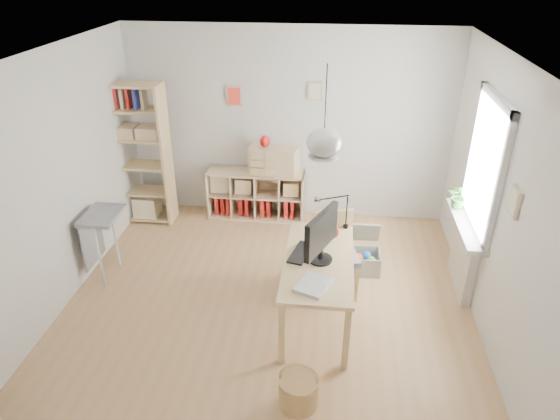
# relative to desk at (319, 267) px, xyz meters

# --- Properties ---
(ground) EXTENTS (4.50, 4.50, 0.00)m
(ground) POSITION_rel_desk_xyz_m (-0.55, 0.15, -0.66)
(ground) COLOR tan
(ground) RESTS_ON ground
(room_shell) EXTENTS (4.50, 4.50, 4.50)m
(room_shell) POSITION_rel_desk_xyz_m (-0.00, 0.00, 1.34)
(room_shell) COLOR white
(room_shell) RESTS_ON ground
(window_unit) EXTENTS (0.07, 1.16, 1.46)m
(window_unit) POSITION_rel_desk_xyz_m (1.68, 0.75, 0.89)
(window_unit) COLOR white
(window_unit) RESTS_ON ground
(radiator) EXTENTS (0.10, 0.80, 0.80)m
(radiator) POSITION_rel_desk_xyz_m (1.64, 0.75, -0.26)
(radiator) COLOR white
(radiator) RESTS_ON ground
(windowsill) EXTENTS (0.22, 1.20, 0.06)m
(windowsill) POSITION_rel_desk_xyz_m (1.59, 0.75, 0.17)
(windowsill) COLOR silver
(windowsill) RESTS_ON radiator
(desk) EXTENTS (0.70, 1.50, 0.75)m
(desk) POSITION_rel_desk_xyz_m (0.00, 0.00, 0.00)
(desk) COLOR #DFBC80
(desk) RESTS_ON ground
(cube_shelf) EXTENTS (1.40, 0.38, 0.72)m
(cube_shelf) POSITION_rel_desk_xyz_m (-1.02, 2.23, -0.36)
(cube_shelf) COLOR #D9B78E
(cube_shelf) RESTS_ON ground
(tall_bookshelf) EXTENTS (0.80, 0.38, 2.00)m
(tall_bookshelf) POSITION_rel_desk_xyz_m (-2.59, 1.95, 0.43)
(tall_bookshelf) COLOR #DFBC80
(tall_bookshelf) RESTS_ON ground
(side_table) EXTENTS (0.40, 0.55, 0.85)m
(side_table) POSITION_rel_desk_xyz_m (-2.59, 0.50, 0.01)
(side_table) COLOR gray
(side_table) RESTS_ON ground
(chair) EXTENTS (0.57, 0.57, 0.96)m
(chair) POSITION_rel_desk_xyz_m (0.16, 0.53, -0.11)
(chair) COLOR gray
(chair) RESTS_ON ground
(wicker_basket) EXTENTS (0.35, 0.34, 0.48)m
(wicker_basket) POSITION_rel_desk_xyz_m (-0.10, -1.18, -0.50)
(wicker_basket) COLOR #AB824D
(wicker_basket) RESTS_ON ground
(storage_chest) EXTENTS (0.50, 0.56, 0.52)m
(storage_chest) POSITION_rel_desk_xyz_m (0.48, 1.00, -0.49)
(storage_chest) COLOR silver
(storage_chest) RESTS_ON ground
(monitor) EXTENTS (0.30, 0.59, 0.54)m
(monitor) POSITION_rel_desk_xyz_m (0.01, -0.02, 0.40)
(monitor) COLOR black
(monitor) RESTS_ON desk
(keyboard) EXTENTS (0.26, 0.46, 0.02)m
(keyboard) POSITION_rel_desk_xyz_m (-0.19, 0.08, 0.10)
(keyboard) COLOR black
(keyboard) RESTS_ON desk
(task_lamp) EXTENTS (0.39, 0.14, 0.42)m
(task_lamp) POSITION_rel_desk_xyz_m (0.08, 0.62, 0.38)
(task_lamp) COLOR black
(task_lamp) RESTS_ON desk
(yarn_ball) EXTENTS (0.14, 0.14, 0.14)m
(yarn_ball) POSITION_rel_desk_xyz_m (0.13, 0.43, 0.16)
(yarn_ball) COLOR #510A0E
(yarn_ball) RESTS_ON desk
(paper_tray) EXTENTS (0.38, 0.42, 0.03)m
(paper_tray) POSITION_rel_desk_xyz_m (-0.03, -0.47, 0.11)
(paper_tray) COLOR silver
(paper_tray) RESTS_ON desk
(drawer_chest) EXTENTS (0.71, 0.41, 0.38)m
(drawer_chest) POSITION_rel_desk_xyz_m (-0.74, 2.19, 0.25)
(drawer_chest) COLOR #D9B78E
(drawer_chest) RESTS_ON cube_shelf
(red_vase) EXTENTS (0.14, 0.14, 0.17)m
(red_vase) POSITION_rel_desk_xyz_m (-0.86, 2.19, 0.53)
(red_vase) COLOR maroon
(red_vase) RESTS_ON drawer_chest
(potted_plant) EXTENTS (0.32, 0.29, 0.30)m
(potted_plant) POSITION_rel_desk_xyz_m (1.57, 1.10, 0.35)
(potted_plant) COLOR #306A27
(potted_plant) RESTS_ON windowsill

